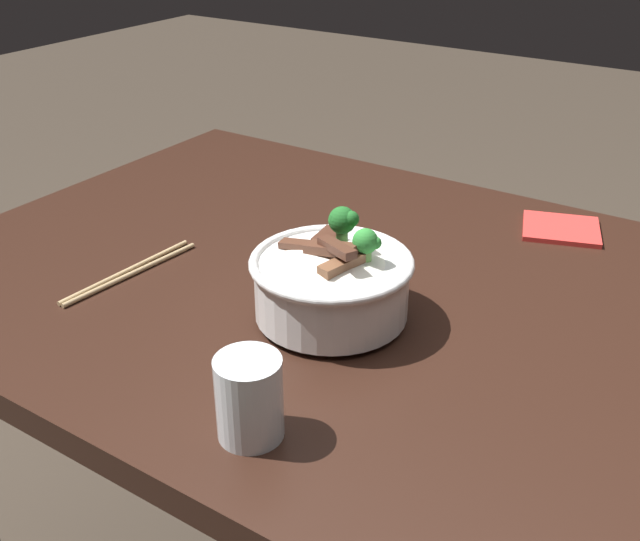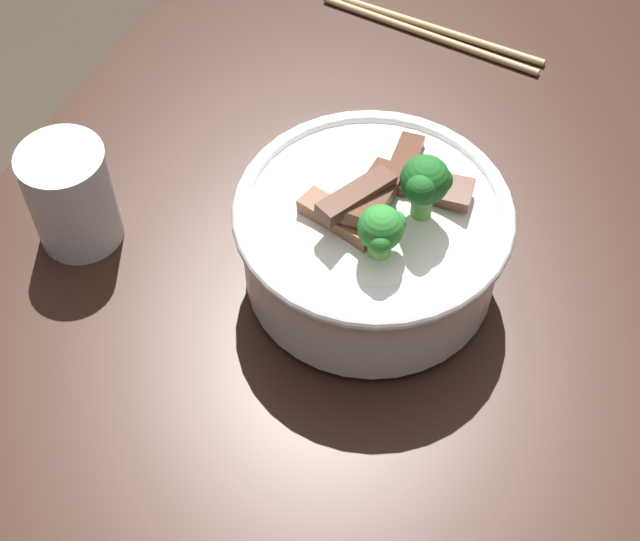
{
  "view_description": "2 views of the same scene",
  "coord_description": "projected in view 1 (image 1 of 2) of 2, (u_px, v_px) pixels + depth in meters",
  "views": [
    {
      "loc": [
        0.36,
        -0.8,
        1.29
      ],
      "look_at": [
        -0.12,
        -0.06,
        0.82
      ],
      "focal_mm": 42.27,
      "sensor_mm": 36.0,
      "label": 1
    },
    {
      "loc": [
        0.33,
        0.04,
        1.37
      ],
      "look_at": [
        -0.05,
        -0.13,
        0.81
      ],
      "focal_mm": 51.73,
      "sensor_mm": 36.0,
      "label": 2
    }
  ],
  "objects": [
    {
      "name": "dining_table",
      "position": [
        417.0,
        370.0,
        1.06
      ],
      "size": [
        1.45,
        0.87,
        0.78
      ],
      "color": "black",
      "rests_on": "ground"
    },
    {
      "name": "rice_bowl",
      "position": [
        332.0,
        280.0,
        0.95
      ],
      "size": [
        0.21,
        0.21,
        0.14
      ],
      "color": "white",
      "rests_on": "dining_table"
    },
    {
      "name": "drinking_glass",
      "position": [
        250.0,
        404.0,
        0.76
      ],
      "size": [
        0.07,
        0.07,
        0.09
      ],
      "color": "white",
      "rests_on": "dining_table"
    },
    {
      "name": "chopsticks_pair",
      "position": [
        130.0,
        272.0,
        1.08
      ],
      "size": [
        0.04,
        0.23,
        0.01
      ],
      "color": "tan",
      "rests_on": "dining_table"
    },
    {
      "name": "folded_napkin",
      "position": [
        561.0,
        229.0,
        1.2
      ],
      "size": [
        0.15,
        0.14,
        0.01
      ],
      "primitive_type": "cube",
      "rotation": [
        0.0,
        0.0,
        0.33
      ],
      "color": "red",
      "rests_on": "dining_table"
    }
  ]
}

